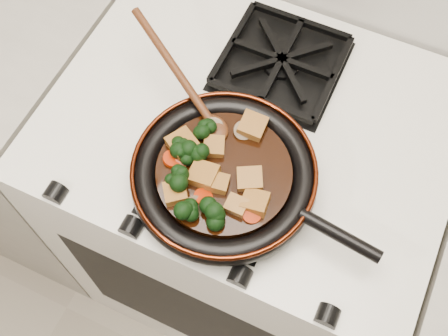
% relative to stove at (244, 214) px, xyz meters
% --- Properties ---
extents(stove, '(0.76, 0.60, 0.90)m').
position_rel_stove_xyz_m(stove, '(0.00, 0.00, 0.00)').
color(stove, white).
rests_on(stove, ground).
extents(burner_grate_front, '(0.23, 0.23, 0.03)m').
position_rel_stove_xyz_m(burner_grate_front, '(0.00, -0.14, 0.46)').
color(burner_grate_front, black).
rests_on(burner_grate_front, stove).
extents(burner_grate_back, '(0.23, 0.23, 0.03)m').
position_rel_stove_xyz_m(burner_grate_back, '(0.00, 0.14, 0.46)').
color(burner_grate_back, black).
rests_on(burner_grate_back, stove).
extents(skillet, '(0.44, 0.32, 0.05)m').
position_rel_stove_xyz_m(skillet, '(0.01, -0.14, 0.49)').
color(skillet, black).
rests_on(skillet, burner_grate_front).
extents(braising_sauce, '(0.23, 0.23, 0.02)m').
position_rel_stove_xyz_m(braising_sauce, '(0.01, -0.14, 0.50)').
color(braising_sauce, black).
rests_on(braising_sauce, skillet).
extents(tofu_cube_0, '(0.06, 0.06, 0.03)m').
position_rel_stove_xyz_m(tofu_cube_0, '(-0.07, -0.13, 0.52)').
color(tofu_cube_0, '#905B21').
rests_on(tofu_cube_0, braising_sauce).
extents(tofu_cube_1, '(0.04, 0.04, 0.03)m').
position_rel_stove_xyz_m(tofu_cube_1, '(0.01, -0.17, 0.52)').
color(tofu_cube_1, '#905B21').
rests_on(tofu_cube_1, braising_sauce).
extents(tofu_cube_2, '(0.05, 0.05, 0.02)m').
position_rel_stove_xyz_m(tofu_cube_2, '(-0.03, -0.11, 0.52)').
color(tofu_cube_2, '#905B21').
rests_on(tofu_cube_2, braising_sauce).
extents(tofu_cube_3, '(0.05, 0.05, 0.03)m').
position_rel_stove_xyz_m(tofu_cube_3, '(0.02, -0.05, 0.52)').
color(tofu_cube_3, '#905B21').
rests_on(tofu_cube_3, braising_sauce).
extents(tofu_cube_4, '(0.04, 0.03, 0.02)m').
position_rel_stove_xyz_m(tofu_cube_4, '(0.05, -0.19, 0.52)').
color(tofu_cube_4, '#905B21').
rests_on(tofu_cube_4, braising_sauce).
extents(tofu_cube_5, '(0.05, 0.05, 0.02)m').
position_rel_stove_xyz_m(tofu_cube_5, '(-0.04, -0.21, 0.52)').
color(tofu_cube_5, '#905B21').
rests_on(tofu_cube_5, braising_sauce).
extents(tofu_cube_6, '(0.05, 0.04, 0.03)m').
position_rel_stove_xyz_m(tofu_cube_6, '(0.08, -0.18, 0.52)').
color(tofu_cube_6, '#905B21').
rests_on(tofu_cube_6, braising_sauce).
extents(tofu_cube_7, '(0.05, 0.04, 0.03)m').
position_rel_stove_xyz_m(tofu_cube_7, '(-0.02, -0.17, 0.52)').
color(tofu_cube_7, '#905B21').
rests_on(tofu_cube_7, braising_sauce).
extents(tofu_cube_8, '(0.05, 0.05, 0.03)m').
position_rel_stove_xyz_m(tofu_cube_8, '(0.05, -0.14, 0.52)').
color(tofu_cube_8, '#905B21').
rests_on(tofu_cube_8, braising_sauce).
extents(broccoli_floret_0, '(0.07, 0.06, 0.07)m').
position_rel_stove_xyz_m(broccoli_floret_0, '(-0.01, -0.23, 0.52)').
color(broccoli_floret_0, black).
rests_on(broccoli_floret_0, braising_sauce).
extents(broccoli_floret_1, '(0.08, 0.08, 0.06)m').
position_rel_stove_xyz_m(broccoli_floret_1, '(0.02, -0.22, 0.52)').
color(broccoli_floret_1, black).
rests_on(broccoli_floret_1, braising_sauce).
extents(broccoli_floret_2, '(0.08, 0.09, 0.06)m').
position_rel_stove_xyz_m(broccoli_floret_2, '(-0.05, -0.09, 0.52)').
color(broccoli_floret_2, black).
rests_on(broccoli_floret_2, braising_sauce).
extents(broccoli_floret_3, '(0.08, 0.07, 0.07)m').
position_rel_stove_xyz_m(broccoli_floret_3, '(-0.05, -0.14, 0.52)').
color(broccoli_floret_3, black).
rests_on(broccoli_floret_3, braising_sauce).
extents(broccoli_floret_4, '(0.07, 0.07, 0.06)m').
position_rel_stove_xyz_m(broccoli_floret_4, '(-0.07, -0.14, 0.52)').
color(broccoli_floret_4, black).
rests_on(broccoli_floret_4, braising_sauce).
extents(broccoli_floret_5, '(0.08, 0.08, 0.07)m').
position_rel_stove_xyz_m(broccoli_floret_5, '(-0.05, -0.19, 0.52)').
color(broccoli_floret_5, black).
rests_on(broccoli_floret_5, braising_sauce).
extents(carrot_coin_0, '(0.03, 0.03, 0.02)m').
position_rel_stove_xyz_m(carrot_coin_0, '(-0.00, -0.20, 0.51)').
color(carrot_coin_0, '#A82204').
rests_on(carrot_coin_0, braising_sauce).
extents(carrot_coin_1, '(0.03, 0.03, 0.02)m').
position_rel_stove_xyz_m(carrot_coin_1, '(0.08, -0.20, 0.51)').
color(carrot_coin_1, '#A82204').
rests_on(carrot_coin_1, braising_sauce).
extents(carrot_coin_2, '(0.03, 0.03, 0.02)m').
position_rel_stove_xyz_m(carrot_coin_2, '(-0.08, -0.16, 0.51)').
color(carrot_coin_2, '#A82204').
rests_on(carrot_coin_2, braising_sauce).
extents(carrot_coin_3, '(0.03, 0.03, 0.02)m').
position_rel_stove_xyz_m(carrot_coin_3, '(-0.06, -0.15, 0.51)').
color(carrot_coin_3, '#A82204').
rests_on(carrot_coin_3, braising_sauce).
extents(mushroom_slice_0, '(0.05, 0.05, 0.02)m').
position_rel_stove_xyz_m(mushroom_slice_0, '(-0.04, -0.08, 0.52)').
color(mushroom_slice_0, '#796146').
rests_on(mushroom_slice_0, braising_sauce).
extents(mushroom_slice_1, '(0.05, 0.05, 0.02)m').
position_rel_stove_xyz_m(mushroom_slice_1, '(0.01, -0.06, 0.52)').
color(mushroom_slice_1, '#796146').
rests_on(mushroom_slice_1, braising_sauce).
extents(mushroom_slice_2, '(0.04, 0.04, 0.03)m').
position_rel_stove_xyz_m(mushroom_slice_2, '(-0.01, -0.22, 0.52)').
color(mushroom_slice_2, '#796146').
rests_on(mushroom_slice_2, braising_sauce).
extents(mushroom_slice_3, '(0.04, 0.04, 0.02)m').
position_rel_stove_xyz_m(mushroom_slice_3, '(0.08, -0.18, 0.52)').
color(mushroom_slice_3, '#796146').
rests_on(mushroom_slice_3, braising_sauce).
extents(wooden_spoon, '(0.15, 0.11, 0.26)m').
position_rel_stove_xyz_m(wooden_spoon, '(-0.10, -0.04, 0.53)').
color(wooden_spoon, '#4C2510').
rests_on(wooden_spoon, braising_sauce).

